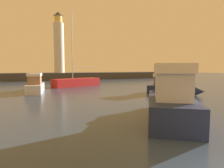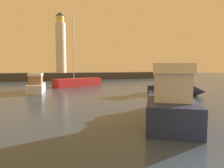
% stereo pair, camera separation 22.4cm
% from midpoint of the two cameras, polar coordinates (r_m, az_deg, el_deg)
% --- Properties ---
extents(ground_plane, '(220.00, 220.00, 0.00)m').
position_cam_midpoint_polar(ground_plane, '(29.00, -11.71, -1.56)').
color(ground_plane, '#2D3D51').
extents(breakwater, '(70.43, 6.94, 1.92)m').
position_cam_midpoint_polar(breakwater, '(54.42, -17.15, 2.28)').
color(breakwater, '#423F3D').
rests_on(breakwater, ground_plane).
extents(lighthouse, '(2.74, 2.74, 16.64)m').
position_cam_midpoint_polar(lighthouse, '(54.93, -15.97, 11.57)').
color(lighthouse, silver).
rests_on(lighthouse, breakwater).
extents(motorboat_0, '(5.17, 6.59, 2.87)m').
position_cam_midpoint_polar(motorboat_0, '(24.23, 18.56, -1.14)').
color(motorboat_0, '#1E284C').
rests_on(motorboat_0, ground_plane).
extents(motorboat_2, '(6.80, 8.28, 3.87)m').
position_cam_midpoint_polar(motorboat_2, '(12.87, 16.45, -4.65)').
color(motorboat_2, '#1E284C').
rests_on(motorboat_2, ground_plane).
extents(motorboat_4, '(2.66, 7.35, 2.79)m').
position_cam_midpoint_polar(motorboat_4, '(27.42, -22.34, -0.34)').
color(motorboat_4, silver).
rests_on(motorboat_4, ground_plane).
extents(sailboat_moored, '(9.01, 5.44, 12.64)m').
position_cam_midpoint_polar(sailboat_moored, '(33.64, -10.82, 0.57)').
color(sailboat_moored, '#B21E1E').
rests_on(sailboat_moored, ground_plane).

